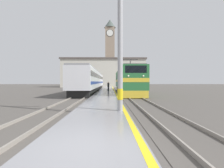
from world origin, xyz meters
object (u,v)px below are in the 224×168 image
person_on_platform (108,86)px  clock_tower (110,51)px  passenger_train (92,81)px  locomotive_train (127,81)px  catenary_mast (121,34)px

person_on_platform → clock_tower: bearing=89.6°
passenger_train → clock_tower: size_ratio=1.27×
clock_tower → passenger_train: bearing=-96.2°
locomotive_train → passenger_train: size_ratio=0.62×
passenger_train → person_on_platform: 5.96m
person_on_platform → clock_tower: size_ratio=0.06×
catenary_mast → person_on_platform: 20.69m
locomotive_train → catenary_mast: (-2.14, -19.06, 2.42)m
person_on_platform → clock_tower: clock_tower is taller
catenary_mast → person_on_platform: size_ratio=5.34×
locomotive_train → passenger_train: (-6.27, 6.25, 0.06)m
passenger_train → locomotive_train: bearing=-44.9°
passenger_train → person_on_platform: bearing=-56.5°
locomotive_train → clock_tower: (-2.74, 38.57, 11.57)m
catenary_mast → clock_tower: size_ratio=0.33×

